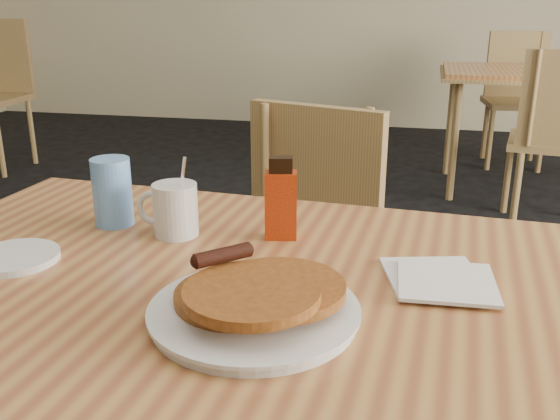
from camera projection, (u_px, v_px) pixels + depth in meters
The scene contains 11 objects.
main_table at pixel (240, 307), 0.98m from camera, with size 1.40×1.00×0.75m.
neighbor_table at pixel (540, 77), 3.72m from camera, with size 1.17×0.81×0.75m.
chair_main_far at pixel (309, 242), 1.71m from camera, with size 0.51×0.52×0.89m.
chair_neighbor_far at pixel (516, 86), 4.44m from camera, with size 0.46×0.46×0.93m.
chair_neighbor_near at pixel (559, 126), 3.10m from camera, with size 0.49×0.49×0.93m.
pancake_plate at pixel (255, 303), 0.86m from camera, with size 0.30×0.30×0.09m.
coffee_mug at pixel (174, 209), 1.16m from camera, with size 0.12×0.08×0.16m.
syrup_bottle at pixel (281, 201), 1.13m from camera, with size 0.06×0.05×0.15m.
napkin_stack at pixel (440, 279), 0.97m from camera, with size 0.18×0.19×0.01m.
blue_tumbler at pixel (112, 192), 1.20m from camera, with size 0.08×0.08×0.13m, color #619BE5.
side_saucer at pixel (15, 257), 1.05m from camera, with size 0.15×0.15×0.01m, color silver.
Camera 1 is at (0.25, -0.85, 1.18)m, focal length 40.00 mm.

